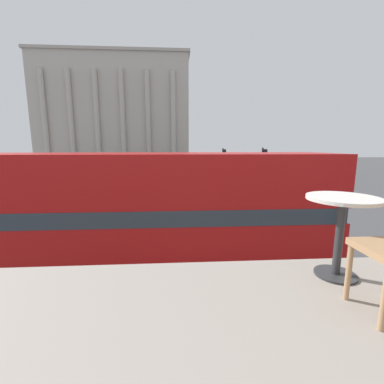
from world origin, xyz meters
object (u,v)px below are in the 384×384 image
object	(u,v)px
traffic_light_mid	(263,170)
car_white	(256,182)
cafe_dining_table	(341,219)
pedestrian_grey	(65,195)
pedestrian_red	(275,182)
plaza_building_left	(119,116)
pedestrian_blue	(165,192)
traffic_light_far	(223,163)
double_decker_bus	(159,212)
car_black	(146,180)
traffic_light_near	(237,190)

from	to	relation	value
traffic_light_mid	car_white	size ratio (longest dim) A/B	1.00
cafe_dining_table	car_white	xyz separation A→B (m)	(6.72, 23.09, -2.92)
cafe_dining_table	pedestrian_grey	xyz separation A→B (m)	(-9.07, 15.88, -2.67)
cafe_dining_table	pedestrian_red	bearing A→B (deg)	69.55
plaza_building_left	pedestrian_blue	world-z (taller)	plaza_building_left
traffic_light_far	pedestrian_red	xyz separation A→B (m)	(4.64, -1.43, -1.61)
double_decker_bus	pedestrian_red	bearing A→B (deg)	57.49
cafe_dining_table	double_decker_bus	bearing A→B (deg)	108.88
plaza_building_left	traffic_light_mid	world-z (taller)	plaza_building_left
traffic_light_far	double_decker_bus	bearing A→B (deg)	-107.05
double_decker_bus	plaza_building_left	size ratio (longest dim) A/B	0.37
double_decker_bus	plaza_building_left	world-z (taller)	plaza_building_left
cafe_dining_table	car_white	bearing A→B (deg)	73.78
pedestrian_grey	traffic_light_mid	bearing A→B (deg)	32.33
car_white	plaza_building_left	bearing A→B (deg)	-127.01
traffic_light_mid	pedestrian_grey	distance (m)	13.69
double_decker_bus	car_white	world-z (taller)	double_decker_bus
cafe_dining_table	car_black	bearing A→B (deg)	100.14
double_decker_bus	pedestrian_red	world-z (taller)	double_decker_bus
traffic_light_near	pedestrian_grey	world-z (taller)	traffic_light_near
cafe_dining_table	traffic_light_mid	bearing A→B (deg)	73.31
car_black	traffic_light_near	bearing A→B (deg)	90.30
double_decker_bus	traffic_light_far	bearing A→B (deg)	73.05
double_decker_bus	pedestrian_blue	xyz separation A→B (m)	(-0.27, 10.64, -1.25)
traffic_light_mid	traffic_light_far	size ratio (longest dim) A/B	1.02
pedestrian_blue	car_black	bearing A→B (deg)	-118.16
traffic_light_mid	pedestrian_red	bearing A→B (deg)	61.04
double_decker_bus	cafe_dining_table	bearing A→B (deg)	-71.02
traffic_light_near	pedestrian_grey	xyz separation A→B (m)	(-10.47, 6.41, -1.31)
traffic_light_mid	car_black	bearing A→B (deg)	129.70
traffic_light_near	double_decker_bus	bearing A→B (deg)	-131.45
car_white	pedestrian_red	xyz separation A→B (m)	(1.10, -2.14, 0.36)
plaza_building_left	pedestrian_grey	size ratio (longest dim) A/B	17.56
pedestrian_blue	traffic_light_far	bearing A→B (deg)	-174.04
pedestrian_red	cafe_dining_table	bearing A→B (deg)	-165.72
pedestrian_red	pedestrian_blue	distance (m)	11.04
pedestrian_grey	traffic_light_far	bearing A→B (deg)	64.39
traffic_light_mid	pedestrian_blue	xyz separation A→B (m)	(-6.68, 1.42, -1.70)
traffic_light_mid	pedestrian_red	world-z (taller)	traffic_light_mid
car_black	plaza_building_left	bearing A→B (deg)	-93.26
double_decker_bus	pedestrian_blue	distance (m)	10.71
traffic_light_mid	car_white	xyz separation A→B (m)	(2.25, 8.18, -2.02)
traffic_light_near	traffic_light_far	world-z (taller)	traffic_light_far
car_black	pedestrian_grey	world-z (taller)	pedestrian_grey
traffic_light_far	car_white	bearing A→B (deg)	11.35
plaza_building_left	car_black	size ratio (longest dim) A/B	6.91
traffic_light_near	traffic_light_far	bearing A→B (deg)	82.17
car_black	traffic_light_far	bearing A→B (deg)	136.00
double_decker_bus	car_black	distance (m)	20.41
plaza_building_left	double_decker_bus	bearing A→B (deg)	-77.08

